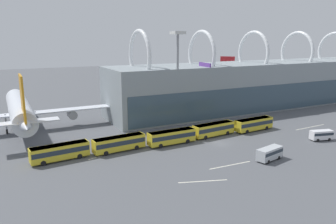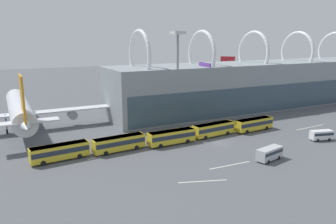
{
  "view_description": "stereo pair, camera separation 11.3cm",
  "coord_description": "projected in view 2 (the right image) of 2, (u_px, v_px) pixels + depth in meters",
  "views": [
    {
      "loc": [
        -42.59,
        -57.38,
        23.09
      ],
      "look_at": [
        -4.05,
        18.03,
        4.0
      ],
      "focal_mm": 35.0,
      "sensor_mm": 36.0,
      "label": 1
    },
    {
      "loc": [
        -42.49,
        -57.43,
        23.09
      ],
      "look_at": [
        -4.05,
        18.03,
        4.0
      ],
      "focal_mm": 35.0,
      "sensor_mm": 36.0,
      "label": 2
    }
  ],
  "objects": [
    {
      "name": "terminal_building",
      "position": [
        295.0,
        81.0,
        119.91
      ],
      "size": [
        139.82,
        19.84,
        25.66
      ],
      "color": "gray",
      "rests_on": "ground_plane"
    },
    {
      "name": "airliner_at_gate_near",
      "position": [
        20.0,
        110.0,
        82.45
      ],
      "size": [
        45.03,
        43.26,
        15.85
      ],
      "rotation": [
        0.0,
        0.0,
        1.58
      ],
      "color": "silver",
      "rests_on": "ground_plane"
    },
    {
      "name": "lane_stripe_1",
      "position": [
        310.0,
        127.0,
        87.04
      ],
      "size": [
        11.26,
        0.77,
        0.01
      ],
      "primitive_type": "cube",
      "rotation": [
        0.0,
        0.0,
        0.05
      ],
      "color": "silver",
      "rests_on": "ground_plane"
    },
    {
      "name": "airliner_parked_remote",
      "position": [
        258.0,
        80.0,
        148.65
      ],
      "size": [
        29.26,
        31.26,
        14.93
      ],
      "rotation": [
        0.0,
        0.0,
        5.44
      ],
      "color": "silver",
      "rests_on": "ground_plane"
    },
    {
      "name": "lane_stripe_5",
      "position": [
        230.0,
        165.0,
        60.95
      ],
      "size": [
        9.09,
        0.55,
        0.01
      ],
      "primitive_type": "cube",
      "rotation": [
        0.0,
        0.0,
        -0.03
      ],
      "color": "silver",
      "rests_on": "ground_plane"
    },
    {
      "name": "shuttle_bus_2",
      "position": [
        172.0,
        136.0,
        72.67
      ],
      "size": [
        11.12,
        2.92,
        3.14
      ],
      "rotation": [
        0.0,
        0.0,
        0.03
      ],
      "color": "gold",
      "rests_on": "ground_plane"
    },
    {
      "name": "lane_stripe_2",
      "position": [
        228.0,
        127.0,
        87.32
      ],
      "size": [
        10.75,
        0.49,
        0.01
      ],
      "primitive_type": "cube",
      "rotation": [
        0.0,
        0.0,
        0.02
      ],
      "color": "silver",
      "rests_on": "ground_plane"
    },
    {
      "name": "service_van_foreground",
      "position": [
        321.0,
        135.0,
        75.59
      ],
      "size": [
        5.47,
        3.17,
        2.34
      ],
      "rotation": [
        0.0,
        0.0,
        2.88
      ],
      "color": "silver",
      "rests_on": "ground_plane"
    },
    {
      "name": "lane_stripe_0",
      "position": [
        105.0,
        155.0,
        66.4
      ],
      "size": [
        7.63,
        2.59,
        0.01
      ],
      "primitive_type": "cube",
      "rotation": [
        0.0,
        0.0,
        0.3
      ],
      "color": "silver",
      "rests_on": "ground_plane"
    },
    {
      "name": "shuttle_bus_4",
      "position": [
        254.0,
        124.0,
        83.42
      ],
      "size": [
        11.2,
        3.29,
        3.14
      ],
      "rotation": [
        0.0,
        0.0,
        0.06
      ],
      "color": "gold",
      "rests_on": "ground_plane"
    },
    {
      "name": "airliner_at_gate_far",
      "position": [
        184.0,
        91.0,
        109.44
      ],
      "size": [
        35.94,
        38.63,
        16.26
      ],
      "rotation": [
        0.0,
        0.0,
        1.47
      ],
      "color": "white",
      "rests_on": "ground_plane"
    },
    {
      "name": "shuttle_bus_0",
      "position": [
        60.0,
        151.0,
        63.08
      ],
      "size": [
        11.25,
        3.64,
        3.14
      ],
      "rotation": [
        0.0,
        0.0,
        0.1
      ],
      "color": "gold",
      "rests_on": "ground_plane"
    },
    {
      "name": "shuttle_bus_1",
      "position": [
        119.0,
        143.0,
        68.25
      ],
      "size": [
        11.23,
        3.49,
        3.14
      ],
      "rotation": [
        0.0,
        0.0,
        0.08
      ],
      "color": "gold",
      "rests_on": "ground_plane"
    },
    {
      "name": "floodlight_mast",
      "position": [
        178.0,
        59.0,
        85.94
      ],
      "size": [
        3.16,
        3.16,
        24.91
      ],
      "color": "gray",
      "rests_on": "ground_plane"
    },
    {
      "name": "lane_stripe_4",
      "position": [
        203.0,
        181.0,
        54.1
      ],
      "size": [
        7.94,
        2.9,
        0.01
      ],
      "primitive_type": "cube",
      "rotation": [
        0.0,
        0.0,
        -0.33
      ],
      "color": "silver",
      "rests_on": "ground_plane"
    },
    {
      "name": "shuttle_bus_3",
      "position": [
        214.0,
        129.0,
        78.77
      ],
      "size": [
        11.25,
        3.62,
        3.14
      ],
      "rotation": [
        0.0,
        0.0,
        0.09
      ],
      "color": "gold",
      "rests_on": "ground_plane"
    },
    {
      "name": "lane_stripe_3",
      "position": [
        70.0,
        159.0,
        63.93
      ],
      "size": [
        7.34,
        0.46,
        0.01
      ],
      "primitive_type": "cube",
      "rotation": [
        0.0,
        0.0,
        0.03
      ],
      "color": "silver",
      "rests_on": "ground_plane"
    },
    {
      "name": "ground_plane",
      "position": [
        220.0,
        143.0,
        73.81
      ],
      "size": [
        440.0,
        440.0,
        0.0
      ],
      "primitive_type": "plane",
      "color": "#515459"
    },
    {
      "name": "service_van_crossing",
      "position": [
        270.0,
        153.0,
        63.27
      ],
      "size": [
        6.31,
        3.33,
        2.47
      ],
      "rotation": [
        0.0,
        0.0,
        0.21
      ],
      "color": "#B2B7BC",
      "rests_on": "ground_plane"
    }
  ]
}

